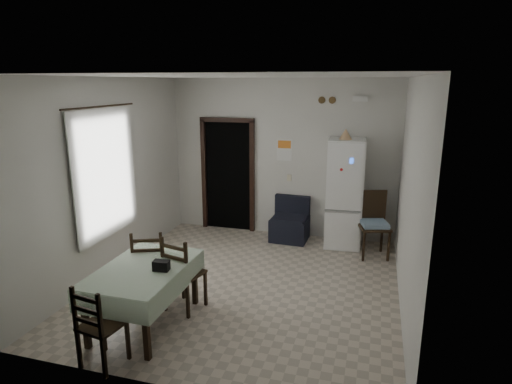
{
  "coord_description": "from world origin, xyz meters",
  "views": [
    {
      "loc": [
        1.66,
        -5.38,
        2.83
      ],
      "look_at": [
        0.0,
        0.5,
        1.25
      ],
      "focal_mm": 30.0,
      "sensor_mm": 36.0,
      "label": 1
    }
  ],
  "objects_px": {
    "dining_chair_far_right": "(185,272)",
    "dining_chair_far_left": "(150,264)",
    "fridge": "(345,194)",
    "corner_chair": "(374,225)",
    "dining_chair_near_head": "(102,324)",
    "navy_seat": "(290,219)",
    "dining_table": "(145,296)"
  },
  "relations": [
    {
      "from": "dining_chair_far_right",
      "to": "dining_chair_far_left",
      "type": "bearing_deg",
      "value": 0.94
    },
    {
      "from": "fridge",
      "to": "dining_chair_far_right",
      "type": "xyz_separation_m",
      "value": [
        -1.76,
        -2.77,
        -0.45
      ]
    },
    {
      "from": "corner_chair",
      "to": "dining_chair_far_right",
      "type": "bearing_deg",
      "value": -149.31
    },
    {
      "from": "corner_chair",
      "to": "dining_chair_near_head",
      "type": "relative_size",
      "value": 1.19
    },
    {
      "from": "navy_seat",
      "to": "corner_chair",
      "type": "height_order",
      "value": "corner_chair"
    },
    {
      "from": "navy_seat",
      "to": "dining_chair_far_left",
      "type": "height_order",
      "value": "dining_chair_far_left"
    },
    {
      "from": "dining_chair_far_left",
      "to": "dining_chair_near_head",
      "type": "xyz_separation_m",
      "value": [
        0.23,
        -1.39,
        -0.04
      ]
    },
    {
      "from": "corner_chair",
      "to": "dining_chair_far_left",
      "type": "bearing_deg",
      "value": -157.08
    },
    {
      "from": "dining_chair_far_left",
      "to": "dining_chair_far_right",
      "type": "height_order",
      "value": "dining_chair_far_right"
    },
    {
      "from": "dining_chair_far_right",
      "to": "dining_chair_near_head",
      "type": "height_order",
      "value": "dining_chair_far_right"
    },
    {
      "from": "fridge",
      "to": "dining_table",
      "type": "distance_m",
      "value": 3.88
    },
    {
      "from": "dining_chair_near_head",
      "to": "fridge",
      "type": "bearing_deg",
      "value": -107.55
    },
    {
      "from": "dining_table",
      "to": "dining_chair_far_left",
      "type": "distance_m",
      "value": 0.66
    },
    {
      "from": "fridge",
      "to": "dining_chair_far_left",
      "type": "height_order",
      "value": "fridge"
    },
    {
      "from": "corner_chair",
      "to": "dining_table",
      "type": "height_order",
      "value": "corner_chair"
    },
    {
      "from": "navy_seat",
      "to": "dining_chair_far_right",
      "type": "distance_m",
      "value": 2.89
    },
    {
      "from": "dining_table",
      "to": "navy_seat",
      "type": "bearing_deg",
      "value": 71.54
    },
    {
      "from": "fridge",
      "to": "dining_chair_far_left",
      "type": "relative_size",
      "value": 1.92
    },
    {
      "from": "dining_chair_far_left",
      "to": "dining_chair_far_right",
      "type": "relative_size",
      "value": 0.99
    },
    {
      "from": "dining_chair_far_right",
      "to": "fridge",
      "type": "bearing_deg",
      "value": -108.66
    },
    {
      "from": "fridge",
      "to": "dining_chair_near_head",
      "type": "height_order",
      "value": "fridge"
    },
    {
      "from": "corner_chair",
      "to": "dining_table",
      "type": "relative_size",
      "value": 0.77
    },
    {
      "from": "navy_seat",
      "to": "fridge",
      "type": "bearing_deg",
      "value": 2.35
    },
    {
      "from": "dining_chair_far_right",
      "to": "corner_chair",
      "type": "bearing_deg",
      "value": -119.96
    },
    {
      "from": "fridge",
      "to": "navy_seat",
      "type": "bearing_deg",
      "value": 177.07
    },
    {
      "from": "dining_chair_far_left",
      "to": "dining_chair_near_head",
      "type": "height_order",
      "value": "dining_chair_far_left"
    },
    {
      "from": "fridge",
      "to": "navy_seat",
      "type": "height_order",
      "value": "fridge"
    },
    {
      "from": "navy_seat",
      "to": "dining_chair_far_left",
      "type": "bearing_deg",
      "value": -114.76
    },
    {
      "from": "fridge",
      "to": "corner_chair",
      "type": "relative_size",
      "value": 1.75
    },
    {
      "from": "fridge",
      "to": "corner_chair",
      "type": "bearing_deg",
      "value": -38.69
    },
    {
      "from": "dining_table",
      "to": "dining_chair_far_left",
      "type": "height_order",
      "value": "dining_chair_far_left"
    },
    {
      "from": "corner_chair",
      "to": "dining_chair_near_head",
      "type": "height_order",
      "value": "corner_chair"
    }
  ]
}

